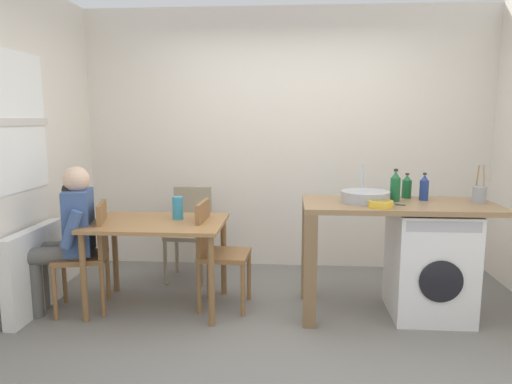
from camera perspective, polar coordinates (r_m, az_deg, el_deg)
The scene contains 19 objects.
ground_plane at distance 3.59m, azimuth 3.06°, elevation -17.13°, with size 5.46×5.46×0.00m, color slate.
wall_back at distance 4.98m, azimuth 3.63°, elevation 6.31°, with size 4.60×0.10×2.70m, color silver.
radiator at distance 4.27m, azimuth -25.35°, elevation -8.65°, with size 0.10×0.80×0.70m, color white.
dining_table at distance 3.97m, azimuth -11.88°, elevation -4.87°, with size 1.10×0.76×0.74m.
chair_person_seat at distance 4.12m, azimuth -19.54°, elevation -6.66°, with size 0.49×0.49×0.90m.
chair_opposite at distance 3.95m, azimuth -4.92°, elevation -6.80°, with size 0.42×0.42×0.90m.
chair_spare_by_wall at distance 4.71m, azimuth -8.00°, elevation -4.29°, with size 0.42×0.42×0.90m.
seated_person at distance 4.11m, azimuth -21.88°, elevation -4.48°, with size 0.55×0.54×1.20m.
kitchen_counter at distance 3.85m, azimuth 13.82°, elevation -3.56°, with size 1.50×0.68×0.92m.
washing_machine at distance 4.04m, azimuth 20.35°, elevation -8.15°, with size 0.60×0.61×0.86m.
sink_basin at distance 3.81m, azimuth 13.17°, elevation -0.57°, with size 0.38×0.38×0.09m, color #9EA0A5.
tap at distance 3.97m, azimuth 12.82°, elevation 1.22°, with size 0.02×0.02×0.28m, color #B2B2B7.
bottle_tall_green at distance 3.91m, azimuth 16.58°, elevation 0.63°, with size 0.08×0.08×0.26m.
bottle_squat_brown at distance 4.10m, azimuth 17.87°, elevation 0.61°, with size 0.08×0.08×0.21m.
bottle_clear_small at distance 4.03m, azimuth 19.78°, elevation 0.47°, with size 0.07×0.07×0.23m.
mixing_bowl at distance 3.63m, azimuth 14.92°, elevation -1.36°, with size 0.18×0.18×0.05m.
utensil_crock at distance 4.08m, azimuth 25.53°, elevation -0.22°, with size 0.11×0.11×0.30m.
vase at distance 3.99m, azimuth -9.50°, elevation -1.92°, with size 0.09×0.09×0.19m, color teal.
scissors at distance 3.76m, azimuth 16.58°, elevation -1.47°, with size 0.15×0.06×0.01m.
Camera 1 is at (0.06, -3.23, 1.58)m, focal length 32.87 mm.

